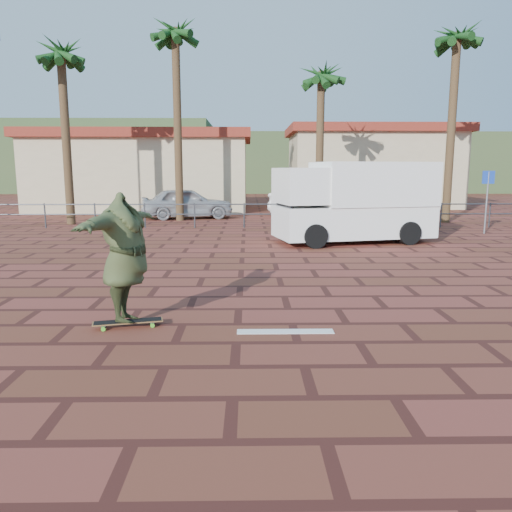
{
  "coord_description": "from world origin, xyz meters",
  "views": [
    {
      "loc": [
        0.17,
        -8.12,
        2.31
      ],
      "look_at": [
        0.3,
        0.63,
        0.8
      ],
      "focal_mm": 35.0,
      "sensor_mm": 36.0,
      "label": 1
    }
  ],
  "objects_px": {
    "longboard": "(128,322)",
    "car_silver": "(187,203)",
    "car_white": "(321,200)",
    "skateboarder": "(125,258)",
    "campervan": "(355,200)"
  },
  "relations": [
    {
      "from": "longboard",
      "to": "car_silver",
      "type": "distance_m",
      "value": 17.01
    },
    {
      "from": "car_white",
      "to": "skateboarder",
      "type": "bearing_deg",
      "value": 176.52
    },
    {
      "from": "longboard",
      "to": "car_silver",
      "type": "bearing_deg",
      "value": 80.79
    },
    {
      "from": "skateboarder",
      "to": "car_white",
      "type": "bearing_deg",
      "value": -6.09
    },
    {
      "from": "car_silver",
      "to": "car_white",
      "type": "bearing_deg",
      "value": -97.69
    },
    {
      "from": "longboard",
      "to": "campervan",
      "type": "height_order",
      "value": "campervan"
    },
    {
      "from": "longboard",
      "to": "skateboarder",
      "type": "height_order",
      "value": "skateboarder"
    },
    {
      "from": "skateboarder",
      "to": "car_silver",
      "type": "relative_size",
      "value": 0.54
    },
    {
      "from": "skateboarder",
      "to": "car_white",
      "type": "relative_size",
      "value": 0.46
    },
    {
      "from": "car_silver",
      "to": "car_white",
      "type": "distance_m",
      "value": 6.56
    },
    {
      "from": "car_silver",
      "to": "longboard",
      "type": "bearing_deg",
      "value": 171.83
    },
    {
      "from": "longboard",
      "to": "campervan",
      "type": "bearing_deg",
      "value": 46.35
    },
    {
      "from": "longboard",
      "to": "skateboarder",
      "type": "relative_size",
      "value": 0.44
    },
    {
      "from": "car_silver",
      "to": "skateboarder",
      "type": "bearing_deg",
      "value": 171.83
    },
    {
      "from": "skateboarder",
      "to": "car_silver",
      "type": "bearing_deg",
      "value": 14.96
    }
  ]
}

